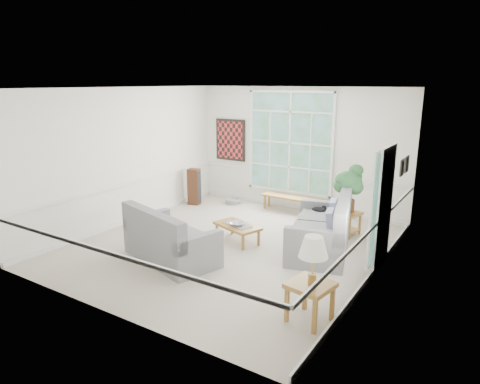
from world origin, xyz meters
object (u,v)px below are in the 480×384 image
at_px(loveseat_right, 320,224).
at_px(loveseat_front, 171,234).
at_px(end_table, 347,223).
at_px(coffee_table, 237,233).
at_px(side_table, 310,302).

relative_size(loveseat_right, loveseat_front, 1.08).
distance_m(loveseat_front, end_table, 3.69).
bearing_deg(coffee_table, end_table, 60.87).
bearing_deg(loveseat_right, side_table, -86.20).
distance_m(coffee_table, end_table, 2.32).
bearing_deg(loveseat_front, side_table, 4.52).
relative_size(loveseat_right, coffee_table, 2.05).
xyz_separation_m(loveseat_right, coffee_table, (-1.57, -0.42, -0.35)).
relative_size(loveseat_right, end_table, 3.97).
height_order(loveseat_right, side_table, loveseat_right).
xyz_separation_m(loveseat_front, end_table, (2.22, 2.94, -0.24)).
distance_m(loveseat_right, coffee_table, 1.66).
relative_size(end_table, side_table, 0.89).
distance_m(loveseat_front, coffee_table, 1.50).
height_order(loveseat_right, end_table, loveseat_right).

